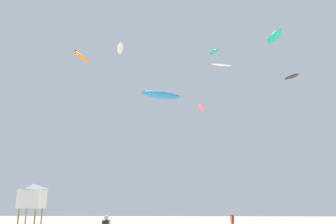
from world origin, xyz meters
TOP-DOWN VIEW (x-y plane):
  - person_midground at (5.58, 20.53)m, footprint 0.35×0.46m
  - lifeguard_tower at (-12.62, 21.17)m, footprint 2.30×2.30m
  - kite_aloft_0 at (-0.28, 14.84)m, footprint 3.37×2.31m
  - kite_aloft_1 at (6.37, 38.46)m, footprint 1.74×2.41m
  - kite_aloft_3 at (-9.02, 21.57)m, footprint 1.57×3.19m
  - kite_aloft_4 at (-7.56, 34.28)m, footprint 1.71×3.92m
  - kite_aloft_5 at (4.95, 18.31)m, footprint 2.14×1.10m
  - kite_aloft_7 at (12.14, 25.83)m, footprint 1.62×3.61m
  - kite_aloft_8 at (3.43, 24.09)m, footprint 1.22×2.64m
  - kite_aloft_9 at (14.11, 27.18)m, footprint 1.61×2.00m

SIDE VIEW (x-z plane):
  - person_midground at x=5.58m, z-range 0.13..1.70m
  - lifeguard_tower at x=-12.62m, z-range 0.98..5.13m
  - kite_aloft_0 at x=-0.28m, z-range 10.32..10.85m
  - kite_aloft_8 at x=3.43m, z-range 11.99..12.34m
  - kite_aloft_5 at x=4.95m, z-range 14.37..14.72m
  - kite_aloft_9 at x=14.11m, z-range 16.46..16.86m
  - kite_aloft_3 at x=-9.02m, z-range 16.75..17.34m
  - kite_aloft_7 at x=12.14m, z-range 20.77..21.40m
  - kite_aloft_4 at x=-7.56m, z-range 23.75..24.64m
  - kite_aloft_1 at x=6.37m, z-range 25.09..25.46m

